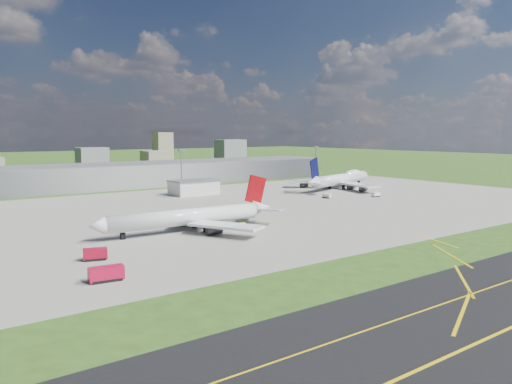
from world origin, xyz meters
TOP-DOWN VIEW (x-y plane):
  - ground at (0.00, 150.00)m, footprint 1400.00×1400.00m
  - apron at (10.00, 40.00)m, footprint 360.00×190.00m
  - terminal at (0.00, 165.00)m, footprint 300.00×42.00m
  - ops_building at (10.00, 100.00)m, footprint 26.00×16.00m
  - mast_center at (10.00, 115.00)m, footprint 3.50×2.00m
  - mast_east at (120.00, 115.00)m, footprint 3.50×2.00m
  - airliner_red_twin at (-43.80, 5.03)m, footprint 71.68×55.86m
  - airliner_blue_quad at (103.73, 73.24)m, footprint 79.97×61.30m
  - fire_truck at (-90.77, -37.27)m, footprint 8.63×4.12m
  - crash_tender at (-86.27, -15.67)m, footprint 7.08×4.50m
  - tug_yellow at (-24.65, 0.42)m, footprint 3.70×3.40m
  - van_white_near at (60.46, 42.16)m, footprint 3.16×5.17m
  - van_white_far at (86.91, 30.02)m, footprint 5.11×2.60m
  - bldg_c at (20.00, 310.00)m, footprint 26.00×20.00m
  - bldg_ce at (100.00, 350.00)m, footprint 22.00×24.00m
  - bldg_e at (180.00, 320.00)m, footprint 30.00×22.00m
  - bldg_tall_e at (140.00, 410.00)m, footprint 20.00×18.00m
  - tree_c at (-20.00, 280.00)m, footprint 8.10×8.10m
  - tree_e at (70.00, 275.00)m, footprint 7.65×7.65m
  - tree_far_e at (160.00, 285.00)m, footprint 6.30×6.30m

SIDE VIEW (x-z plane):
  - ground at x=0.00m, z-range 0.00..0.00m
  - apron at x=10.00m, z-range 0.00..0.08m
  - tug_yellow at x=-24.65m, z-range 0.04..1.69m
  - van_white_near at x=60.46m, z-range 0.01..2.48m
  - van_white_far at x=86.91m, z-range 0.01..2.60m
  - crash_tender at x=-86.27m, z-range 0.00..3.41m
  - fire_truck at x=-90.77m, z-range -0.01..3.66m
  - ops_building at x=10.00m, z-range 0.00..8.00m
  - tree_far_e at x=160.00m, z-range 0.68..8.38m
  - airliner_red_twin at x=-43.80m, z-range -4.60..15.08m
  - tree_e at x=70.00m, z-range 0.84..10.19m
  - tree_c at x=-20.00m, z-range 0.89..10.79m
  - airliner_blue_quad at x=103.73m, z-range -4.76..16.67m
  - terminal at x=0.00m, z-range 0.00..15.00m
  - bldg_ce at x=100.00m, z-range 0.00..16.00m
  - bldg_c at x=20.00m, z-range 0.00..22.00m
  - bldg_e at x=180.00m, z-range 0.00..28.00m
  - mast_center at x=10.00m, z-range 4.76..30.66m
  - mast_east at x=120.00m, z-range 4.76..30.66m
  - bldg_tall_e at x=140.00m, z-range 0.00..36.00m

